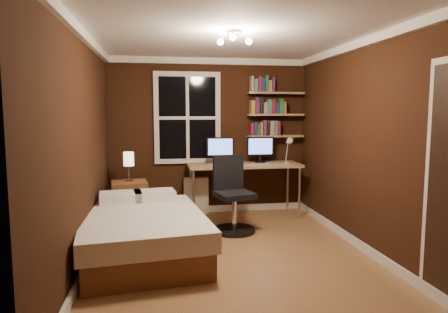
{
  "coord_description": "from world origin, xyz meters",
  "views": [
    {
      "loc": [
        -0.79,
        -4.35,
        1.64
      ],
      "look_at": [
        -0.02,
        0.45,
        1.1
      ],
      "focal_mm": 32.0,
      "sensor_mm": 36.0,
      "label": 1
    }
  ],
  "objects": [
    {
      "name": "floor",
      "position": [
        0.0,
        0.0,
        0.0
      ],
      "size": [
        4.2,
        4.2,
        0.0
      ],
      "primitive_type": "plane",
      "color": "#91623A",
      "rests_on": "ground"
    },
    {
      "name": "wall_back",
      "position": [
        0.0,
        2.1,
        1.25
      ],
      "size": [
        3.2,
        0.04,
        2.5
      ],
      "primitive_type": "cube",
      "color": "black",
      "rests_on": "ground"
    },
    {
      "name": "wall_left",
      "position": [
        -1.6,
        0.0,
        1.25
      ],
      "size": [
        0.04,
        4.2,
        2.5
      ],
      "primitive_type": "cube",
      "color": "black",
      "rests_on": "ground"
    },
    {
      "name": "wall_right",
      "position": [
        1.6,
        0.0,
        1.25
      ],
      "size": [
        0.04,
        4.2,
        2.5
      ],
      "primitive_type": "cube",
      "color": "black",
      "rests_on": "ground"
    },
    {
      "name": "ceiling",
      "position": [
        0.0,
        0.0,
        2.5
      ],
      "size": [
        3.2,
        4.2,
        0.02
      ],
      "primitive_type": "cube",
      "color": "white",
      "rests_on": "wall_back"
    },
    {
      "name": "window",
      "position": [
        -0.35,
        2.06,
        1.55
      ],
      "size": [
        1.06,
        0.06,
        1.46
      ],
      "primitive_type": "cube",
      "color": "silver",
      "rests_on": "wall_back"
    },
    {
      "name": "ceiling_fixture",
      "position": [
        0.0,
        -0.1,
        2.4
      ],
      "size": [
        0.44,
        0.44,
        0.18
      ],
      "primitive_type": null,
      "color": "beige",
      "rests_on": "ceiling"
    },
    {
      "name": "bookshelf_lower",
      "position": [
        1.08,
        1.98,
        1.25
      ],
      "size": [
        0.92,
        0.22,
        0.03
      ],
      "primitive_type": "cube",
      "color": "#A37F4F",
      "rests_on": "wall_back"
    },
    {
      "name": "books_row_lower",
      "position": [
        1.08,
        1.98,
        1.38
      ],
      "size": [
        0.54,
        0.16,
        0.23
      ],
      "primitive_type": null,
      "color": "maroon",
      "rests_on": "bookshelf_lower"
    },
    {
      "name": "bookshelf_middle",
      "position": [
        1.08,
        1.98,
        1.6
      ],
      "size": [
        0.92,
        0.22,
        0.03
      ],
      "primitive_type": "cube",
      "color": "#A37F4F",
      "rests_on": "wall_back"
    },
    {
      "name": "books_row_middle",
      "position": [
        1.08,
        1.98,
        1.73
      ],
      "size": [
        0.54,
        0.16,
        0.23
      ],
      "primitive_type": null,
      "color": "navy",
      "rests_on": "bookshelf_middle"
    },
    {
      "name": "bookshelf_upper",
      "position": [
        1.08,
        1.98,
        1.95
      ],
      "size": [
        0.92,
        0.22,
        0.03
      ],
      "primitive_type": "cube",
      "color": "#A37F4F",
      "rests_on": "wall_back"
    },
    {
      "name": "books_row_upper",
      "position": [
        1.08,
        1.98,
        2.08
      ],
      "size": [
        0.42,
        0.16,
        0.23
      ],
      "primitive_type": null,
      "color": "#275C2E",
      "rests_on": "bookshelf_upper"
    },
    {
      "name": "bed",
      "position": [
        -1.0,
        0.15,
        0.27
      ],
      "size": [
        1.55,
        1.99,
        0.63
      ],
      "rotation": [
        0.0,
        0.0,
        0.12
      ],
      "color": "brown",
      "rests_on": "ground"
    },
    {
      "name": "nightstand",
      "position": [
        -1.25,
        1.55,
        0.32
      ],
      "size": [
        0.56,
        0.56,
        0.63
      ],
      "primitive_type": "cube",
      "rotation": [
        0.0,
        0.0,
        0.12
      ],
      "color": "brown",
      "rests_on": "ground"
    },
    {
      "name": "bedside_lamp",
      "position": [
        -1.25,
        1.55,
        0.85
      ],
      "size": [
        0.15,
        0.15,
        0.43
      ],
      "primitive_type": null,
      "color": "white",
      "rests_on": "nightstand"
    },
    {
      "name": "radiator",
      "position": [
        -0.23,
        1.99,
        0.29
      ],
      "size": [
        0.39,
        0.14,
        0.59
      ],
      "primitive_type": "cube",
      "color": "silver",
      "rests_on": "ground"
    },
    {
      "name": "desk",
      "position": [
        0.51,
        1.75,
        0.78
      ],
      "size": [
        1.76,
        0.66,
        0.84
      ],
      "color": "#A37F4F",
      "rests_on": "ground"
    },
    {
      "name": "monitor_left",
      "position": [
        0.15,
        1.84,
        1.04
      ],
      "size": [
        0.43,
        0.12,
        0.41
      ],
      "primitive_type": null,
      "color": "black",
      "rests_on": "desk"
    },
    {
      "name": "monitor_right",
      "position": [
        0.8,
        1.84,
        1.04
      ],
      "size": [
        0.43,
        0.12,
        0.41
      ],
      "primitive_type": null,
      "color": "black",
      "rests_on": "desk"
    },
    {
      "name": "desk_lamp",
      "position": [
        1.18,
        1.58,
        1.06
      ],
      "size": [
        0.14,
        0.32,
        0.44
      ],
      "primitive_type": null,
      "color": "silver",
      "rests_on": "desk"
    },
    {
      "name": "office_chair",
      "position": [
        0.19,
        0.95,
        0.41
      ],
      "size": [
        0.58,
        0.58,
        1.05
      ],
      "rotation": [
        0.0,
        0.0,
        0.25
      ],
      "color": "black",
      "rests_on": "ground"
    }
  ]
}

